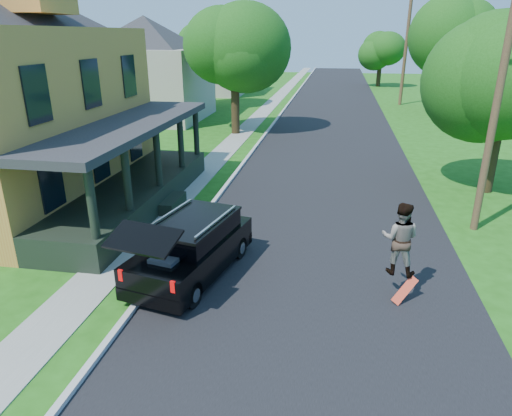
% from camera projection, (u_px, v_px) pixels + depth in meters
% --- Properties ---
extents(ground, '(140.00, 140.00, 0.00)m').
position_uv_depth(ground, '(310.00, 319.00, 10.24)').
color(ground, '#1D5410').
rests_on(ground, ground).
extents(street, '(8.00, 120.00, 0.02)m').
position_uv_depth(street, '(330.00, 136.00, 28.63)').
color(street, black).
rests_on(street, ground).
extents(curb, '(0.15, 120.00, 0.12)m').
position_uv_depth(curb, '(267.00, 133.00, 29.29)').
color(curb, '#AEAEA8').
rests_on(curb, ground).
extents(sidewalk, '(1.30, 120.00, 0.03)m').
position_uv_depth(sidewalk, '(243.00, 132.00, 29.54)').
color(sidewalk, gray).
rests_on(sidewalk, ground).
extents(front_walk, '(6.50, 1.20, 0.03)m').
position_uv_depth(front_walk, '(69.00, 202.00, 17.30)').
color(front_walk, gray).
rests_on(front_walk, ground).
extents(neighbor_house_mid, '(12.78, 12.78, 8.30)m').
position_uv_depth(neighbor_house_mid, '(147.00, 60.00, 33.00)').
color(neighbor_house_mid, '#A3A290').
rests_on(neighbor_house_mid, ground).
extents(neighbor_house_far, '(12.78, 12.78, 8.30)m').
position_uv_depth(neighbor_house_far, '(207.00, 52.00, 47.71)').
color(neighbor_house_far, '#A3A290').
rests_on(neighbor_house_far, ground).
extents(black_suv, '(2.52, 4.69, 2.07)m').
position_uv_depth(black_suv, '(192.00, 247.00, 11.85)').
color(black_suv, black).
rests_on(black_suv, ground).
extents(skateboarder, '(1.00, 0.85, 1.81)m').
position_uv_depth(skateboarder, '(400.00, 239.00, 10.78)').
color(skateboarder, black).
rests_on(skateboarder, ground).
extents(skateboard, '(0.64, 0.52, 0.60)m').
position_uv_depth(skateboard, '(405.00, 291.00, 10.79)').
color(skateboard, red).
rests_on(skateboard, ground).
extents(tree_left_mid, '(6.76, 6.58, 8.39)m').
position_uv_depth(tree_left_mid, '(234.00, 45.00, 27.35)').
color(tree_left_mid, black).
rests_on(tree_left_mid, ground).
extents(tree_left_far, '(5.18, 4.95, 7.77)m').
position_uv_depth(tree_left_far, '(203.00, 44.00, 38.06)').
color(tree_left_far, black).
rests_on(tree_left_far, ground).
extents(tree_right_near, '(6.04, 5.75, 7.53)m').
position_uv_depth(tree_right_near, '(508.00, 62.00, 16.78)').
color(tree_right_near, black).
rests_on(tree_right_near, ground).
extents(tree_right_mid, '(6.22, 6.02, 9.37)m').
position_uv_depth(tree_right_mid, '(457.00, 31.00, 34.55)').
color(tree_right_mid, black).
rests_on(tree_right_mid, ground).
extents(tree_right_far, '(5.00, 4.69, 6.70)m').
position_uv_depth(tree_right_far, '(381.00, 48.00, 53.64)').
color(tree_right_far, black).
rests_on(tree_right_far, ground).
extents(utility_pole_near, '(1.44, 0.25, 8.82)m').
position_uv_depth(utility_pole_near, '(500.00, 87.00, 13.33)').
color(utility_pole_near, '#452B20').
rests_on(utility_pole_near, ground).
extents(utility_pole_far, '(1.81, 0.31, 10.30)m').
position_uv_depth(utility_pole_far, '(407.00, 42.00, 39.18)').
color(utility_pole_far, '#452B20').
rests_on(utility_pole_far, ground).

